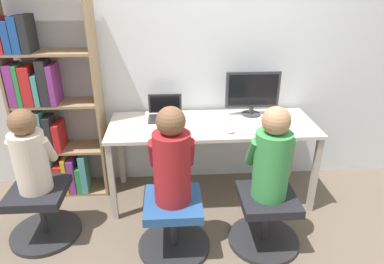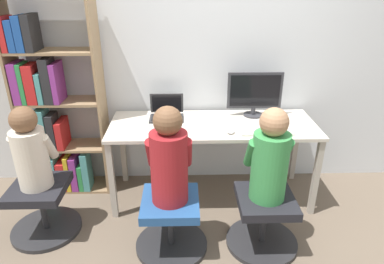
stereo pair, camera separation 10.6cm
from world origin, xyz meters
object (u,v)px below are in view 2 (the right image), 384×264
object	(u,v)px
keyboard	(267,132)
person_at_monitor	(270,158)
office_chair_left	(264,220)
desktop_monitor	(255,94)
person_near_shelf	(30,151)
bookshelf	(52,115)
laptop	(167,113)
office_chair_right	(171,223)
office_chair_side	(43,208)
person_at_laptop	(169,159)

from	to	relation	value
keyboard	person_at_monitor	xyz separation A→B (m)	(-0.08, -0.47, 0.00)
keyboard	office_chair_left	distance (m)	0.73
desktop_monitor	person_near_shelf	bearing A→B (deg)	-160.12
office_chair_left	person_at_monitor	bearing A→B (deg)	90.00
bookshelf	person_near_shelf	distance (m)	0.66
keyboard	person_near_shelf	distance (m)	1.91
laptop	office_chair_right	world-z (taller)	laptop
laptop	office_chair_right	size ratio (longest dim) A/B	0.55
office_chair_right	laptop	bearing A→B (deg)	93.43
office_chair_right	person_at_monitor	xyz separation A→B (m)	(0.74, 0.02, 0.56)
office_chair_right	person_at_monitor	distance (m)	0.92
laptop	office_chair_left	bearing A→B (deg)	-47.06
keyboard	office_chair_side	bearing A→B (deg)	-172.06
laptop	bookshelf	xyz separation A→B (m)	(-1.08, 0.02, -0.01)
person_at_laptop	person_near_shelf	xyz separation A→B (m)	(-1.08, 0.22, -0.03)
laptop	office_chair_left	xyz separation A→B (m)	(0.79, -0.85, -0.59)
office_chair_left	office_chair_side	size ratio (longest dim) A/B	1.00
desktop_monitor	person_at_laptop	distance (m)	1.20
office_chair_right	person_at_monitor	world-z (taller)	person_at_monitor
office_chair_left	person_at_laptop	xyz separation A→B (m)	(-0.74, -0.01, 0.57)
person_at_monitor	office_chair_side	xyz separation A→B (m)	(-1.81, 0.20, -0.56)
desktop_monitor	bookshelf	xyz separation A→B (m)	(-1.91, -0.02, -0.19)
keyboard	person_near_shelf	xyz separation A→B (m)	(-1.89, -0.26, -0.02)
person_near_shelf	person_at_laptop	bearing A→B (deg)	-11.54
laptop	person_near_shelf	bearing A→B (deg)	-148.31
office_chair_side	person_near_shelf	size ratio (longest dim) A/B	0.85
person_at_laptop	bookshelf	size ratio (longest dim) A/B	0.40
laptop	person_at_laptop	distance (m)	0.86
desktop_monitor	bookshelf	bearing A→B (deg)	-179.44
office_chair_left	office_chair_right	xyz separation A→B (m)	(-0.74, -0.01, 0.00)
laptop	office_chair_left	size ratio (longest dim) A/B	0.55
person_at_laptop	office_chair_side	size ratio (longest dim) A/B	1.30
office_chair_left	person_near_shelf	size ratio (longest dim) A/B	0.85
office_chair_left	person_at_laptop	bearing A→B (deg)	-179.26
desktop_monitor	office_chair_side	distance (m)	2.12
keyboard	person_at_laptop	size ratio (longest dim) A/B	0.59
desktop_monitor	office_chair_right	distance (m)	1.41
office_chair_left	person_at_laptop	size ratio (longest dim) A/B	0.77
laptop	office_chair_left	distance (m)	1.30
keyboard	person_at_monitor	bearing A→B (deg)	-99.65
person_at_laptop	laptop	bearing A→B (deg)	93.46
laptop	person_near_shelf	distance (m)	1.21
desktop_monitor	office_chair_left	world-z (taller)	desktop_monitor
laptop	person_at_laptop	size ratio (longest dim) A/B	0.42
laptop	keyboard	distance (m)	0.94
bookshelf	office_chair_side	distance (m)	0.88
office_chair_left	laptop	bearing A→B (deg)	132.94
laptop	keyboard	xyz separation A→B (m)	(0.87, -0.37, -0.03)
keyboard	person_at_laptop	world-z (taller)	person_at_laptop
office_chair_right	person_at_laptop	xyz separation A→B (m)	(-0.00, 0.01, 0.57)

